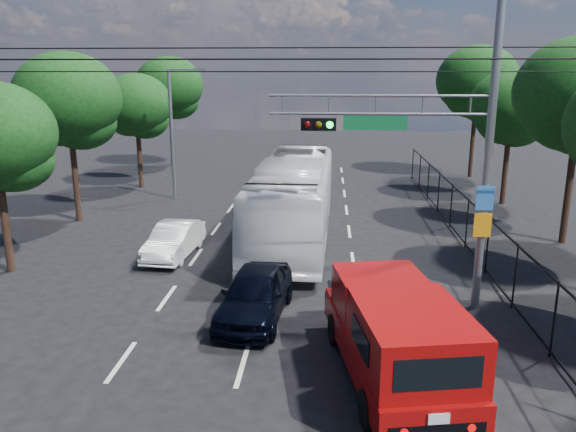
# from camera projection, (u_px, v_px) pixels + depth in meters

# --- Properties ---
(lane_markings) EXTENTS (6.12, 38.00, 0.01)m
(lane_markings) POSITION_uv_depth(u_px,v_px,m) (278.00, 243.00, 23.22)
(lane_markings) COLOR beige
(lane_markings) RESTS_ON ground
(signal_mast) EXTENTS (6.43, 0.39, 9.50)m
(signal_mast) POSITION_uv_depth(u_px,v_px,m) (446.00, 133.00, 15.75)
(signal_mast) COLOR slate
(signal_mast) RESTS_ON ground
(streetlight_left) EXTENTS (2.09, 0.22, 7.08)m
(streetlight_left) POSITION_uv_depth(u_px,v_px,m) (175.00, 128.00, 30.39)
(streetlight_left) COLOR slate
(streetlight_left) RESTS_ON ground
(utility_wires) EXTENTS (22.00, 5.04, 0.74)m
(utility_wires) POSITION_uv_depth(u_px,v_px,m) (262.00, 60.00, 16.42)
(utility_wires) COLOR black
(utility_wires) RESTS_ON ground
(fence_right) EXTENTS (0.06, 34.03, 2.00)m
(fence_right) POSITION_uv_depth(u_px,v_px,m) (479.00, 236.00, 20.69)
(fence_right) COLOR black
(fence_right) RESTS_ON ground
(tree_right_d) EXTENTS (4.32, 4.32, 7.02)m
(tree_right_d) POSITION_uv_depth(u_px,v_px,m) (511.00, 112.00, 28.98)
(tree_right_d) COLOR black
(tree_right_d) RESTS_ON ground
(tree_right_e) EXTENTS (5.28, 5.28, 8.58)m
(tree_right_e) POSITION_uv_depth(u_px,v_px,m) (477.00, 87.00, 36.42)
(tree_right_e) COLOR black
(tree_right_e) RESTS_ON ground
(tree_left_c) EXTENTS (4.80, 4.80, 7.80)m
(tree_left_c) POSITION_uv_depth(u_px,v_px,m) (69.00, 106.00, 25.46)
(tree_left_c) COLOR black
(tree_left_c) RESTS_ON ground
(tree_left_d) EXTENTS (4.20, 4.20, 6.83)m
(tree_left_d) POSITION_uv_depth(u_px,v_px,m) (137.00, 109.00, 33.32)
(tree_left_d) COLOR black
(tree_left_d) RESTS_ON ground
(tree_left_e) EXTENTS (4.92, 4.92, 7.99)m
(tree_left_e) POSITION_uv_depth(u_px,v_px,m) (170.00, 91.00, 40.86)
(tree_left_e) COLOR black
(tree_left_e) RESTS_ON ground
(red_pickup) EXTENTS (3.16, 6.27, 2.23)m
(red_pickup) POSITION_uv_depth(u_px,v_px,m) (395.00, 332.00, 12.67)
(red_pickup) COLOR black
(red_pickup) RESTS_ON ground
(navy_hatchback) EXTENTS (2.14, 4.44, 1.46)m
(navy_hatchback) POSITION_uv_depth(u_px,v_px,m) (255.00, 294.00, 16.08)
(navy_hatchback) COLOR black
(navy_hatchback) RESTS_ON ground
(white_bus) EXTENTS (3.20, 12.36, 3.42)m
(white_bus) POSITION_uv_depth(u_px,v_px,m) (294.00, 199.00, 23.59)
(white_bus) COLOR white
(white_bus) RESTS_ON ground
(white_van) EXTENTS (1.66, 3.98, 1.28)m
(white_van) POSITION_uv_depth(u_px,v_px,m) (174.00, 240.00, 21.49)
(white_van) COLOR white
(white_van) RESTS_ON ground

